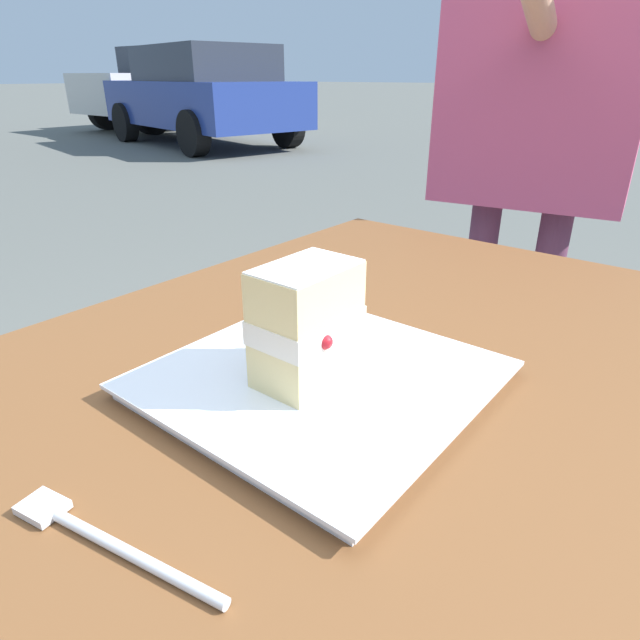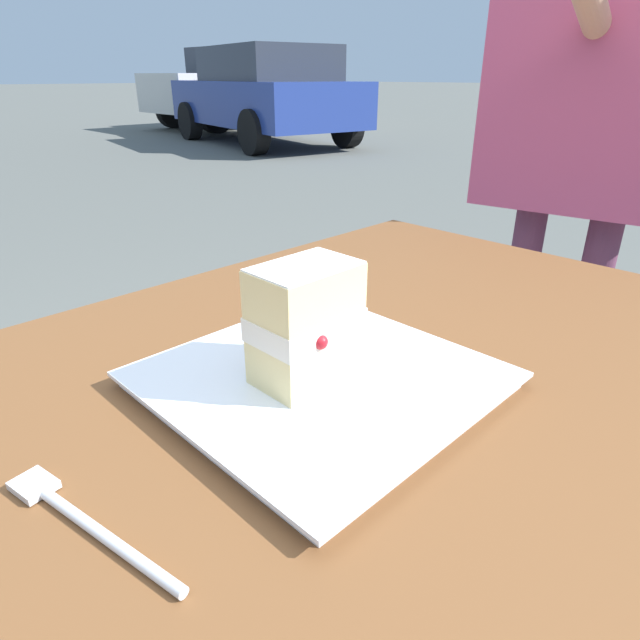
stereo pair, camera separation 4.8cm
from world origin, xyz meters
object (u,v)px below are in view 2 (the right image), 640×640
at_px(dessert_plate, 320,380).
at_px(cake_slice, 305,323).
at_px(dessert_fork, 81,519).
at_px(diner_person, 593,88).
at_px(parked_car_far, 246,86).
at_px(parked_car_near, 264,94).

bearing_deg(dessert_plate, cake_slice, 163.01).
bearing_deg(cake_slice, dessert_fork, -176.04).
height_order(diner_person, parked_car_far, parked_car_far).
distance_m(cake_slice, parked_car_near, 8.99).
height_order(cake_slice, parked_car_far, parked_car_far).
distance_m(dessert_plate, parked_car_near, 8.98).
bearing_deg(parked_car_near, dessert_plate, -129.04).
relative_size(diner_person, parked_car_near, 0.37).
xyz_separation_m(dessert_plate, parked_car_near, (5.66, 6.97, -0.01)).
bearing_deg(dessert_fork, dessert_plate, 2.65).
relative_size(dessert_fork, parked_car_far, 0.04).
distance_m(dessert_fork, diner_person, 1.20).
xyz_separation_m(dessert_plate, diner_person, (0.93, 0.14, 0.24)).
bearing_deg(diner_person, cake_slice, -171.69).
distance_m(cake_slice, parked_car_far, 12.33).
bearing_deg(parked_car_near, parked_car_far, 57.19).
bearing_deg(dessert_plate, dessert_fork, -177.35).
xyz_separation_m(cake_slice, parked_car_far, (7.49, 9.80, -0.01)).
bearing_deg(dessert_fork, parked_car_far, 51.84).
xyz_separation_m(cake_slice, dessert_fork, (-0.22, -0.02, -0.07)).
xyz_separation_m(dessert_plate, dessert_fork, (-0.23, -0.01, -0.00)).
xyz_separation_m(diner_person, parked_car_far, (6.55, 9.66, -0.18)).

